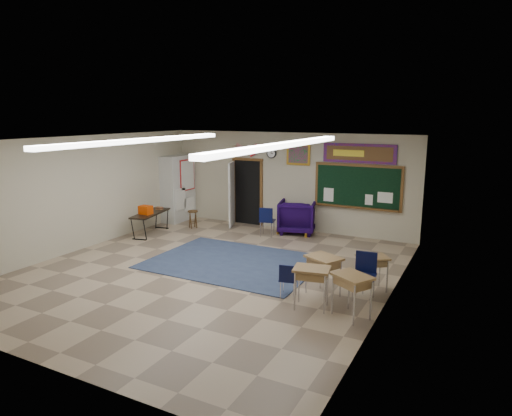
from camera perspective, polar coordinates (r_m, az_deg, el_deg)
The scene contains 25 objects.
floor at distance 10.66m, azimuth -5.87°, elevation -7.84°, with size 9.00×9.00×0.00m, color gray.
back_wall at distance 14.18m, azimuth 3.98°, elevation 3.35°, with size 8.00×0.04×3.00m, color #B8B195.
front_wall at distance 7.07m, azimuth -26.56°, elevation -6.49°, with size 8.00×0.04×3.00m, color #B8B195.
left_wall at distance 12.87m, azimuth -21.12°, elevation 1.72°, with size 0.04×9.00×3.00m, color #B8B195.
right_wall at distance 8.77m, azimuth 16.41°, elevation -2.35°, with size 0.04×9.00×3.00m, color #B8B195.
ceiling at distance 10.07m, azimuth -6.23°, elevation 8.47°, with size 8.00×9.00×0.04m, color silver.
area_rug at distance 11.20m, azimuth -2.76°, elevation -6.76°, with size 4.00×3.00×0.02m, color #303F5C.
fluorescent_strips at distance 10.07m, azimuth -6.22°, elevation 8.13°, with size 3.86×6.00×0.10m, color white, non-canonical shape.
doorway at distance 14.77m, azimuth -1.63°, elevation 1.97°, with size 1.10×0.89×2.16m.
chalkboard at distance 13.44m, azimuth 12.57°, elevation 2.47°, with size 2.55×0.14×1.30m.
bulletin_board at distance 13.32m, azimuth 12.76°, elevation 6.66°, with size 2.10×0.05×0.55m.
framed_art_print at distance 13.91m, azimuth 5.31°, elevation 6.69°, with size 0.75×0.05×0.65m.
wall_clock at distance 14.27m, azimuth 1.94°, elevation 6.86°, with size 0.32×0.05×0.32m.
wall_flags at distance 14.62m, azimuth -1.14°, elevation 7.49°, with size 1.16×0.06×0.70m, color red, non-canonical shape.
storage_cabinet at distance 15.54m, azimuth -9.70°, elevation 2.44°, with size 0.59×1.25×2.20m.
wingback_armchair at distance 13.86m, azimuth 5.18°, elevation -1.09°, with size 1.06×1.09×0.99m, color black.
student_chair_reading at distance 13.47m, azimuth 1.42°, elevation -1.67°, with size 0.44×0.44×0.88m, color black, non-canonical shape.
student_chair_desk_a at distance 9.10m, azimuth 4.08°, elevation -8.96°, with size 0.35×0.35×0.70m, color black, non-canonical shape.
student_chair_desk_b at distance 9.15m, azimuth 13.34°, elevation -8.41°, with size 0.46×0.46×0.92m, color black, non-canonical shape.
student_desk_front_left at distance 9.24m, azimuth 8.42°, elevation -8.11°, with size 0.82×0.74×0.80m.
student_desk_front_right at distance 9.69m, azimuth 14.29°, elevation -7.67°, with size 0.75×0.72×0.72m.
student_desk_back_left at distance 8.62m, azimuth 6.94°, elevation -9.60°, with size 0.73×0.60×0.78m.
student_desk_back_right at distance 8.36m, azimuth 11.86°, elevation -10.44°, with size 0.82×0.76×0.79m.
folding_table at distance 14.04m, azimuth -13.04°, elevation -1.75°, with size 0.84×1.67×0.91m.
wooden_stool at distance 14.56m, azimuth -7.89°, elevation -1.38°, with size 0.31×0.31×0.55m.
Camera 1 is at (5.54, -8.38, 3.56)m, focal length 32.00 mm.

